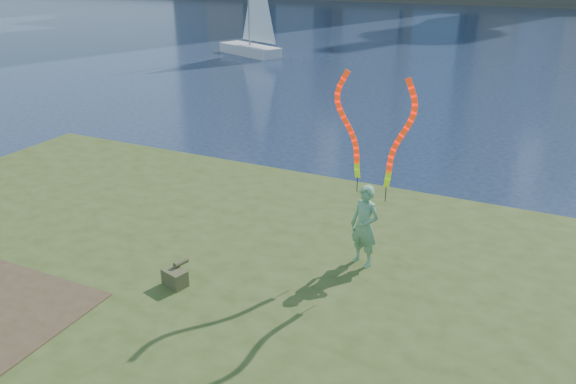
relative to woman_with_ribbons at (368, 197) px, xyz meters
The scene contains 5 objects.
ground 4.00m from the woman_with_ribbons, 157.48° to the right, with size 320.00×320.00×0.00m, color #19263F.
grassy_knoll 5.07m from the woman_with_ribbons, 130.76° to the right, with size 20.00×18.00×0.80m.
woman_with_ribbons is the anchor object (origin of this frame).
canvas_bag 3.82m from the woman_with_ribbons, 142.02° to the right, with size 0.50×0.56×0.42m.
sailboat 29.80m from the woman_with_ribbons, 122.97° to the left, with size 5.22×3.50×8.06m.
Camera 1 is at (5.85, -8.00, 6.36)m, focal length 35.00 mm.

